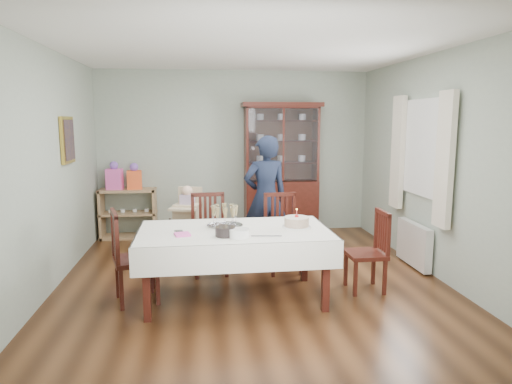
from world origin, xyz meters
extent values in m
plane|color=#593319|center=(0.00, 0.00, 0.00)|extent=(5.00, 5.00, 0.00)
plane|color=#9EAA99|center=(0.00, 2.50, 1.35)|extent=(4.50, 0.00, 4.50)
plane|color=#9EAA99|center=(-2.25, 0.00, 1.35)|extent=(0.00, 5.00, 5.00)
plane|color=#9EAA99|center=(2.25, 0.00, 1.35)|extent=(0.00, 5.00, 5.00)
plane|color=white|center=(0.00, 0.00, 2.70)|extent=(5.00, 5.00, 0.00)
cube|color=#461811|center=(-0.24, -0.50, 0.72)|extent=(1.91, 1.07, 0.06)
cube|color=white|center=(-0.24, -0.50, 0.76)|extent=(2.01, 1.17, 0.01)
cube|color=#461811|center=(0.75, 2.26, 0.45)|extent=(1.20, 0.45, 0.90)
cube|color=white|center=(0.75, 2.07, 1.50)|extent=(1.12, 0.01, 1.16)
cube|color=#461811|center=(0.75, 2.26, 2.14)|extent=(1.30, 0.48, 0.07)
cube|color=tan|center=(-1.75, 2.28, 0.02)|extent=(0.90, 0.38, 0.04)
cube|color=tan|center=(-1.75, 2.28, 0.40)|extent=(0.90, 0.38, 0.03)
cube|color=tan|center=(-1.75, 2.28, 0.78)|extent=(0.90, 0.38, 0.04)
cube|color=tan|center=(-2.17, 2.28, 0.40)|extent=(0.04, 0.38, 0.80)
cube|color=tan|center=(-1.33, 2.28, 0.40)|extent=(0.04, 0.38, 0.80)
cube|color=gold|center=(-2.22, 0.80, 1.65)|extent=(0.04, 0.48, 0.58)
cube|color=white|center=(2.22, 0.30, 1.55)|extent=(0.04, 1.02, 1.22)
cube|color=silver|center=(2.16, -0.32, 1.45)|extent=(0.07, 0.30, 1.55)
cube|color=silver|center=(2.16, 0.92, 1.45)|extent=(0.07, 0.30, 1.55)
cube|color=white|center=(2.16, 0.30, 0.30)|extent=(0.10, 0.80, 0.55)
cube|color=#461811|center=(-0.48, 0.36, 0.45)|extent=(0.48, 0.48, 0.05)
cube|color=#461811|center=(-0.50, 0.56, 0.72)|extent=(0.42, 0.07, 0.52)
cube|color=#461811|center=(0.44, 0.32, 0.45)|extent=(0.47, 0.47, 0.05)
cube|color=#461811|center=(0.42, 0.52, 0.72)|extent=(0.42, 0.07, 0.52)
cube|color=#461811|center=(-1.27, -0.44, 0.45)|extent=(0.54, 0.54, 0.05)
cube|color=#461811|center=(-1.46, -0.50, 0.72)|extent=(0.15, 0.42, 0.52)
cube|color=#461811|center=(1.23, -0.43, 0.41)|extent=(0.41, 0.41, 0.05)
cube|color=#461811|center=(1.41, -0.43, 0.66)|extent=(0.04, 0.39, 0.48)
imported|color=black|center=(0.30, 0.94, 0.85)|extent=(0.68, 0.51, 1.69)
cube|color=#C5AE89|center=(-0.77, 1.02, 0.65)|extent=(0.41, 0.38, 0.24)
cube|color=#C5AE89|center=(-0.77, 1.02, 0.85)|extent=(0.34, 0.16, 0.28)
cube|color=#C5AE89|center=(-0.77, 1.02, 0.73)|extent=(0.39, 0.26, 0.03)
cube|color=#BAA2C5|center=(-0.77, 1.02, 0.81)|extent=(0.21, 0.19, 0.18)
sphere|color=beige|center=(-0.77, 1.02, 0.94)|extent=(0.15, 0.15, 0.15)
cylinder|color=silver|center=(-0.33, -0.36, 0.77)|extent=(0.38, 0.38, 0.01)
torus|color=silver|center=(-0.33, -0.36, 0.78)|extent=(0.39, 0.39, 0.01)
cylinder|color=white|center=(0.43, -0.49, 0.77)|extent=(0.30, 0.30, 0.02)
cylinder|color=brown|center=(0.43, -0.49, 0.82)|extent=(0.26, 0.26, 0.09)
cylinder|color=silver|center=(0.43, -0.49, 0.87)|extent=(0.26, 0.26, 0.01)
cylinder|color=#F24C4C|center=(0.43, -0.49, 0.92)|extent=(0.01, 0.01, 0.07)
sphere|color=yellow|center=(0.43, -0.49, 0.96)|extent=(0.02, 0.02, 0.02)
cylinder|color=black|center=(-0.35, -0.76, 0.81)|extent=(0.21, 0.21, 0.09)
cylinder|color=white|center=(-0.22, -0.83, 0.80)|extent=(0.23, 0.23, 0.09)
cube|color=#FF5DC1|center=(-0.77, -0.68, 0.77)|extent=(0.18, 0.18, 0.02)
cube|color=silver|center=(0.05, -0.83, 0.77)|extent=(0.30, 0.06, 0.01)
cube|color=#FF5DC1|center=(-1.94, 2.26, 0.96)|extent=(0.26, 0.19, 0.33)
sphere|color=#E533B2|center=(-1.94, 2.26, 1.18)|extent=(0.13, 0.13, 0.13)
cube|color=#FF5B28|center=(-1.63, 2.26, 0.95)|extent=(0.24, 0.18, 0.30)
sphere|color=#E533B2|center=(-1.63, 2.26, 1.15)|extent=(0.14, 0.14, 0.14)
camera|label=1|loc=(-0.59, -5.15, 1.90)|focal=32.00mm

